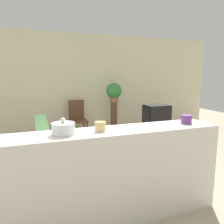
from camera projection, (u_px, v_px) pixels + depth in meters
ground_plane at (105, 199)px, 2.84m from camera, size 14.00×14.00×0.00m
wall_back at (65, 85)px, 5.80m from camera, size 9.00×0.06×2.70m
couch at (60, 151)px, 3.81m from camera, size 0.84×1.69×0.81m
tv_stand at (156, 135)px, 5.00m from camera, size 0.84×0.57×0.48m
television at (156, 115)px, 4.92m from camera, size 0.54×0.40×0.46m
wooden_chair at (77, 117)px, 5.61m from camera, size 0.44×0.44×0.97m
plant_stand at (114, 120)px, 5.73m from camera, size 0.17×0.17×0.91m
potted_plant at (114, 92)px, 5.61m from camera, size 0.40×0.40×0.50m
foreground_counter at (115, 175)px, 2.40m from camera, size 2.38×0.44×1.02m
decorative_bowl at (63, 128)px, 2.12m from camera, size 0.23×0.23×0.17m
candle_jar at (100, 126)px, 2.25m from camera, size 0.12×0.12×0.10m
coffee_tin at (186, 119)px, 2.61m from camera, size 0.13×0.13×0.10m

